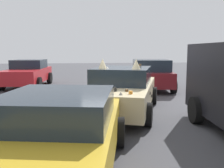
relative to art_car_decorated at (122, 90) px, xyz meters
name	(u,v)px	position (x,y,z in m)	size (l,w,h in m)	color
ground_plane	(121,112)	(-0.03, 0.01, -0.71)	(60.00, 60.00, 0.00)	#47474C
art_car_decorated	(122,90)	(0.00, 0.00, 0.00)	(4.84, 3.19, 1.70)	beige
parked_sedan_row_back_center	(28,73)	(6.20, 4.11, 0.00)	(4.15, 2.29, 1.43)	red
parked_sedan_far_left	(56,136)	(-4.07, 1.66, -0.05)	(4.64, 2.63, 1.31)	gold
parked_sedan_near_right	(150,74)	(4.39, -2.13, 0.04)	(4.13, 2.51, 1.49)	#5B1419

